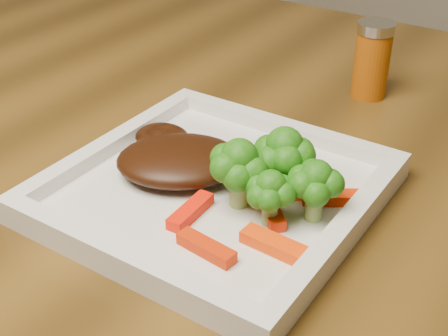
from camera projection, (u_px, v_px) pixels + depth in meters
The scene contains 14 objects.
plate at pixel (215, 194), 0.57m from camera, with size 0.27×0.27×0.01m, color white.
steak at pixel (180, 160), 0.58m from camera, with size 0.12×0.09×0.03m, color #351607.
broccoli_0 at pixel (284, 160), 0.54m from camera, with size 0.06×0.06×0.07m, color #126E15, non-canonical shape.
broccoli_1 at pixel (316, 186), 0.51m from camera, with size 0.05×0.05×0.06m, color #2D6410, non-canonical shape.
broccoli_2 at pixel (271, 194), 0.51m from camera, with size 0.05×0.05×0.06m, color #256010, non-canonical shape.
broccoli_3 at pixel (239, 174), 0.53m from camera, with size 0.06×0.06×0.06m, color #2B6410, non-canonical shape.
carrot_0 at pixel (206, 248), 0.49m from camera, with size 0.05×0.01×0.01m, color red.
carrot_1 at pixel (278, 246), 0.49m from camera, with size 0.06×0.02×0.01m, color #FF4004.
carrot_2 at pixel (191, 211), 0.53m from camera, with size 0.05×0.01×0.01m, color #FF1904.
carrot_3 at pixel (335, 197), 0.55m from camera, with size 0.06×0.02×0.01m, color red.
carrot_4 at pixel (274, 157), 0.60m from camera, with size 0.05×0.01×0.01m, color #F04903.
carrot_5 at pixel (270, 210), 0.53m from camera, with size 0.05×0.01×0.01m, color red.
carrot_6 at pixel (275, 194), 0.55m from camera, with size 0.05×0.01×0.01m, color orange.
spice_shaker at pixel (372, 60), 0.74m from camera, with size 0.04×0.04×0.09m, color #9E4808.
Camera 1 is at (0.28, -0.43, 1.08)m, focal length 50.00 mm.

